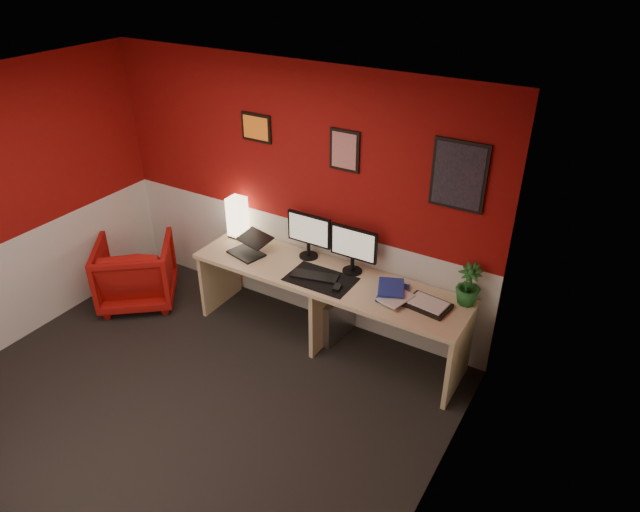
{
  "coord_description": "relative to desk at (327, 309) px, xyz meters",
  "views": [
    {
      "loc": [
        2.72,
        -2.36,
        3.46
      ],
      "look_at": [
        0.6,
        1.21,
        1.05
      ],
      "focal_mm": 32.16,
      "sensor_mm": 36.0,
      "label": 1
    }
  ],
  "objects": [
    {
      "name": "monitor_right",
      "position": [
        0.16,
        0.18,
        0.66
      ],
      "size": [
        0.45,
        0.06,
        0.58
      ],
      "primitive_type": "cube",
      "color": "black",
      "rests_on": "desk"
    },
    {
      "name": "mouse",
      "position": [
        0.18,
        -0.15,
        0.39
      ],
      "size": [
        0.08,
        0.11,
        0.03
      ],
      "primitive_type": "cube",
      "rotation": [
        0.0,
        0.0,
        0.26
      ],
      "color": "black",
      "rests_on": "desk_mat"
    },
    {
      "name": "zen_tray",
      "position": [
        0.95,
        0.01,
        0.38
      ],
      "size": [
        0.38,
        0.29,
        0.03
      ],
      "primitive_type": "cube",
      "rotation": [
        0.0,
        0.0,
        -0.13
      ],
      "color": "black",
      "rests_on": "desk"
    },
    {
      "name": "wainscot_right",
      "position": [
        1.44,
        -1.41,
        0.14
      ],
      "size": [
        0.01,
        3.5,
        1.0
      ],
      "primitive_type": "cube",
      "color": "silver",
      "rests_on": "ground"
    },
    {
      "name": "armchair",
      "position": [
        -2.05,
        -0.41,
        -0.02
      ],
      "size": [
        1.05,
        1.05,
        0.69
      ],
      "primitive_type": "imported",
      "rotation": [
        0.0,
        0.0,
        3.81
      ],
      "color": "#A40C07",
      "rests_on": "ground"
    },
    {
      "name": "ceiling",
      "position": [
        -0.56,
        -1.41,
        2.13
      ],
      "size": [
        4.0,
        3.5,
        0.01
      ],
      "primitive_type": "cube",
      "color": "white",
      "rests_on": "ground"
    },
    {
      "name": "keyboard",
      "position": [
        -0.09,
        -0.08,
        0.38
      ],
      "size": [
        0.44,
        0.23,
        0.02
      ],
      "primitive_type": "cube",
      "rotation": [
        0.0,
        0.0,
        0.24
      ],
      "color": "black",
      "rests_on": "desk_mat"
    },
    {
      "name": "book_middle",
      "position": [
        0.59,
        -0.03,
        0.4
      ],
      "size": [
        0.27,
        0.32,
        0.02
      ],
      "primitive_type": "imported",
      "rotation": [
        0.0,
        0.0,
        -0.27
      ],
      "color": "silver",
      "rests_on": "book_bottom"
    },
    {
      "name": "pc_tower",
      "position": [
        0.01,
        0.12,
        -0.14
      ],
      "size": [
        0.24,
        0.47,
        0.45
      ],
      "primitive_type": "cube",
      "rotation": [
        0.0,
        0.0,
        -0.09
      ],
      "color": "#99999E",
      "rests_on": "ground"
    },
    {
      "name": "monitor_left",
      "position": [
        -0.33,
        0.21,
        0.66
      ],
      "size": [
        0.45,
        0.06,
        0.58
      ],
      "primitive_type": "cube",
      "color": "black",
      "rests_on": "desk"
    },
    {
      "name": "ground",
      "position": [
        -0.56,
        -1.41,
        -0.36
      ],
      "size": [
        4.0,
        3.5,
        0.01
      ],
      "primitive_type": "cube",
      "color": "black",
      "rests_on": "ground"
    },
    {
      "name": "potted_plant",
      "position": [
        1.2,
        0.23,
        0.55
      ],
      "size": [
        0.25,
        0.25,
        0.36
      ],
      "primitive_type": "imported",
      "rotation": [
        0.0,
        0.0,
        -0.25
      ],
      "color": "#19591E",
      "rests_on": "desk"
    },
    {
      "name": "wall_back",
      "position": [
        -0.56,
        0.34,
        0.89
      ],
      "size": [
        4.0,
        0.01,
        2.5
      ],
      "primitive_type": "cube",
      "color": "maroon",
      "rests_on": "ground"
    },
    {
      "name": "book_bottom",
      "position": [
        0.51,
        -0.0,
        0.38
      ],
      "size": [
        0.3,
        0.37,
        0.03
      ],
      "primitive_type": "imported",
      "rotation": [
        0.0,
        0.0,
        0.23
      ],
      "color": "navy",
      "rests_on": "desk"
    },
    {
      "name": "laptop",
      "position": [
        -0.86,
        -0.06,
        0.47
      ],
      "size": [
        0.38,
        0.3,
        0.22
      ],
      "primitive_type": "cube",
      "rotation": [
        0.0,
        0.0,
        -0.25
      ],
      "color": "black",
      "rests_on": "desk"
    },
    {
      "name": "desk",
      "position": [
        0.0,
        0.0,
        0.0
      ],
      "size": [
        2.6,
        0.65,
        0.73
      ],
      "primitive_type": "cube",
      "color": "#D1BB86",
      "rests_on": "ground"
    },
    {
      "name": "book_top",
      "position": [
        0.51,
        -0.02,
        0.43
      ],
      "size": [
        0.31,
        0.35,
        0.03
      ],
      "primitive_type": "imported",
      "rotation": [
        0.0,
        0.0,
        0.4
      ],
      "color": "navy",
      "rests_on": "book_middle"
    },
    {
      "name": "wainscot_back",
      "position": [
        -0.56,
        0.34,
        0.14
      ],
      "size": [
        4.0,
        0.01,
        1.0
      ],
      "primitive_type": "cube",
      "color": "silver",
      "rests_on": "ground"
    },
    {
      "name": "art_right",
      "position": [
        0.97,
        0.33,
        1.42
      ],
      "size": [
        0.44,
        0.02,
        0.56
      ],
      "primitive_type": "cube",
      "color": "black",
      "rests_on": "wall_back"
    },
    {
      "name": "wall_right",
      "position": [
        1.44,
        -1.41,
        0.89
      ],
      "size": [
        0.01,
        3.5,
        2.5
      ],
      "primitive_type": "cube",
      "color": "maroon",
      "rests_on": "ground"
    },
    {
      "name": "art_left",
      "position": [
        -0.95,
        0.33,
        1.49
      ],
      "size": [
        0.32,
        0.02,
        0.26
      ],
      "primitive_type": "cube",
      "color": "orange",
      "rests_on": "wall_back"
    },
    {
      "name": "shoji_lamp",
      "position": [
        -1.15,
        0.2,
        0.56
      ],
      "size": [
        0.16,
        0.16,
        0.4
      ],
      "primitive_type": "cube",
      "color": "#FFE5B2",
      "rests_on": "desk"
    },
    {
      "name": "wainscot_left",
      "position": [
        -2.55,
        -1.41,
        0.14
      ],
      "size": [
        0.01,
        3.5,
        1.0
      ],
      "primitive_type": "cube",
      "color": "silver",
      "rests_on": "ground"
    },
    {
      "name": "desk_mat",
      "position": [
        -0.02,
        -0.08,
        0.37
      ],
      "size": [
        0.6,
        0.38,
        0.01
      ],
      "primitive_type": "cube",
      "color": "black",
      "rests_on": "desk"
    },
    {
      "name": "art_center",
      "position": [
        -0.03,
        0.33,
        1.44
      ],
      "size": [
        0.28,
        0.02,
        0.36
      ],
      "primitive_type": "cube",
      "color": "red",
      "rests_on": "wall_back"
    }
  ]
}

